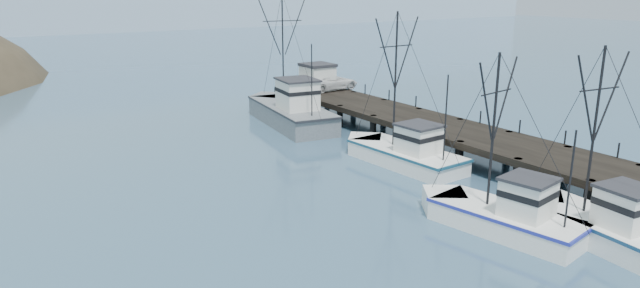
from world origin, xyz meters
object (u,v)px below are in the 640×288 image
object	(u,v)px
pier	(437,127)
pickup_truck	(331,82)
work_vessel	(289,111)
trawler_near	(598,225)
pier_shed	(318,77)
trawler_mid	(501,216)
trawler_far	(403,153)

from	to	relation	value
pier	pickup_truck	world-z (taller)	pickup_truck
pier	work_vessel	size ratio (longest dim) A/B	2.98
trawler_near	work_vessel	size ratio (longest dim) A/B	0.69
pier	pier_shed	distance (m)	18.08
work_vessel	pier_shed	xyz separation A→B (m)	(6.06, 4.53, 2.19)
trawler_mid	work_vessel	world-z (taller)	work_vessel
trawler_near	pier_shed	size ratio (longest dim) A/B	3.19
trawler_mid	trawler_far	size ratio (longest dim) A/B	0.87
pier	pier_shed	world-z (taller)	pier_shed
pier	pickup_truck	distance (m)	17.36
pier	trawler_mid	world-z (taller)	trawler_mid
pier_shed	pickup_truck	size ratio (longest dim) A/B	0.55
trawler_far	work_vessel	size ratio (longest dim) A/B	0.76
trawler_far	pickup_truck	xyz separation A→B (m)	(6.69, 19.30, 1.99)
trawler_far	pickup_truck	bearing A→B (deg)	70.89
pier_shed	pickup_truck	world-z (taller)	pier_shed
work_vessel	pier_shed	distance (m)	7.88
trawler_mid	pier_shed	world-z (taller)	trawler_mid
pier	trawler_mid	distance (m)	16.45
trawler_far	pier_shed	xyz separation A→B (m)	(5.42, 20.03, 2.60)
trawler_far	work_vessel	bearing A→B (deg)	92.38
trawler_mid	pier_shed	size ratio (longest dim) A/B	3.06
pier	trawler_far	distance (m)	5.80
trawler_near	work_vessel	xyz separation A→B (m)	(-0.53, 30.85, 0.41)
trawler_near	trawler_mid	distance (m)	4.76
trawler_far	pier_shed	world-z (taller)	trawler_far
pier	trawler_mid	size ratio (longest dim) A/B	4.50
pier	trawler_mid	xyz separation A→B (m)	(-8.73, -13.92, -0.87)
trawler_far	work_vessel	xyz separation A→B (m)	(-0.64, 15.50, 0.41)
pier	trawler_far	size ratio (longest dim) A/B	3.90
trawler_far	pier_shed	bearing A→B (deg)	74.87
work_vessel	trawler_near	bearing A→B (deg)	-89.02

